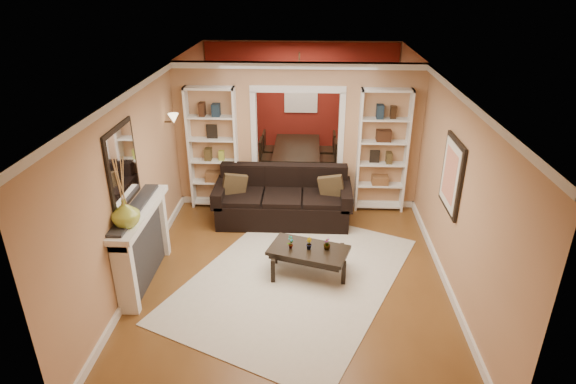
# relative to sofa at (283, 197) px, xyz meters

# --- Properties ---
(floor) EXTENTS (8.00, 8.00, 0.00)m
(floor) POSITION_rel_sofa_xyz_m (0.23, -0.45, -0.47)
(floor) COLOR brown
(floor) RESTS_ON ground
(ceiling) EXTENTS (8.00, 8.00, 0.00)m
(ceiling) POSITION_rel_sofa_xyz_m (0.23, -0.45, 2.23)
(ceiling) COLOR white
(ceiling) RESTS_ON ground
(wall_back) EXTENTS (8.00, 0.00, 8.00)m
(wall_back) POSITION_rel_sofa_xyz_m (0.23, 3.55, 0.88)
(wall_back) COLOR tan
(wall_back) RESTS_ON ground
(wall_front) EXTENTS (8.00, 0.00, 8.00)m
(wall_front) POSITION_rel_sofa_xyz_m (0.23, -4.45, 0.88)
(wall_front) COLOR tan
(wall_front) RESTS_ON ground
(wall_left) EXTENTS (0.00, 8.00, 8.00)m
(wall_left) POSITION_rel_sofa_xyz_m (-2.02, -0.45, 0.88)
(wall_left) COLOR tan
(wall_left) RESTS_ON ground
(wall_right) EXTENTS (0.00, 8.00, 8.00)m
(wall_right) POSITION_rel_sofa_xyz_m (2.48, -0.45, 0.88)
(wall_right) COLOR tan
(wall_right) RESTS_ON ground
(partition_wall) EXTENTS (4.50, 0.15, 2.70)m
(partition_wall) POSITION_rel_sofa_xyz_m (0.23, 0.75, 0.88)
(partition_wall) COLOR tan
(partition_wall) RESTS_ON floor
(red_back_panel) EXTENTS (4.44, 0.04, 2.64)m
(red_back_panel) POSITION_rel_sofa_xyz_m (0.23, 3.52, 0.85)
(red_back_panel) COLOR maroon
(red_back_panel) RESTS_ON floor
(dining_window) EXTENTS (0.78, 0.03, 0.98)m
(dining_window) POSITION_rel_sofa_xyz_m (0.23, 3.48, 1.08)
(dining_window) COLOR #8CA5CC
(dining_window) RESTS_ON wall_back
(area_rug) EXTENTS (4.00, 4.52, 0.01)m
(area_rug) POSITION_rel_sofa_xyz_m (0.27, -1.80, -0.47)
(area_rug) COLOR beige
(area_rug) RESTS_ON floor
(sofa) EXTENTS (2.42, 1.04, 0.94)m
(sofa) POSITION_rel_sofa_xyz_m (0.00, 0.00, 0.00)
(sofa) COLOR black
(sofa) RESTS_ON floor
(pillow_left) EXTENTS (0.43, 0.26, 0.41)m
(pillow_left) POSITION_rel_sofa_xyz_m (-0.86, -0.02, 0.20)
(pillow_left) COLOR #4F3D22
(pillow_left) RESTS_ON sofa
(pillow_right) EXTENTS (0.44, 0.19, 0.42)m
(pillow_right) POSITION_rel_sofa_xyz_m (0.86, -0.02, 0.20)
(pillow_right) COLOR #4F3D22
(pillow_right) RESTS_ON sofa
(coffee_table) EXTENTS (1.27, 0.92, 0.43)m
(coffee_table) POSITION_rel_sofa_xyz_m (0.48, -1.67, -0.26)
(coffee_table) COLOR black
(coffee_table) RESTS_ON floor
(plant_left) EXTENTS (0.12, 0.13, 0.21)m
(plant_left) POSITION_rel_sofa_xyz_m (0.21, -1.67, 0.06)
(plant_left) COLOR #336626
(plant_left) RESTS_ON coffee_table
(plant_center) EXTENTS (0.11, 0.12, 0.18)m
(plant_center) POSITION_rel_sofa_xyz_m (0.48, -1.67, 0.05)
(plant_center) COLOR #336626
(plant_center) RESTS_ON coffee_table
(plant_right) EXTENTS (0.10, 0.10, 0.18)m
(plant_right) POSITION_rel_sofa_xyz_m (0.74, -1.67, 0.05)
(plant_right) COLOR #336626
(plant_right) RESTS_ON coffee_table
(bookshelf_left) EXTENTS (0.90, 0.30, 2.30)m
(bookshelf_left) POSITION_rel_sofa_xyz_m (-1.32, 0.58, 0.68)
(bookshelf_left) COLOR white
(bookshelf_left) RESTS_ON floor
(bookshelf_right) EXTENTS (0.90, 0.30, 2.30)m
(bookshelf_right) POSITION_rel_sofa_xyz_m (1.78, 0.58, 0.68)
(bookshelf_right) COLOR white
(bookshelf_right) RESTS_ON floor
(fireplace) EXTENTS (0.32, 1.70, 1.16)m
(fireplace) POSITION_rel_sofa_xyz_m (-1.86, -1.95, 0.11)
(fireplace) COLOR white
(fireplace) RESTS_ON floor
(vase) EXTENTS (0.44, 0.44, 0.37)m
(vase) POSITION_rel_sofa_xyz_m (-1.86, -2.41, 0.87)
(vase) COLOR #9AAE38
(vase) RESTS_ON fireplace
(mirror) EXTENTS (0.03, 0.95, 1.10)m
(mirror) POSITION_rel_sofa_xyz_m (-2.00, -1.95, 1.33)
(mirror) COLOR silver
(mirror) RESTS_ON wall_left
(wall_sconce) EXTENTS (0.18, 0.18, 0.22)m
(wall_sconce) POSITION_rel_sofa_xyz_m (-1.92, 0.10, 1.36)
(wall_sconce) COLOR #FFE0A5
(wall_sconce) RESTS_ON wall_left
(framed_art) EXTENTS (0.04, 0.85, 1.05)m
(framed_art) POSITION_rel_sofa_xyz_m (2.44, -1.45, 1.08)
(framed_art) COLOR black
(framed_art) RESTS_ON wall_right
(dining_table) EXTENTS (1.79, 1.00, 0.63)m
(dining_table) POSITION_rel_sofa_xyz_m (0.21, 2.25, -0.16)
(dining_table) COLOR black
(dining_table) RESTS_ON floor
(dining_chair_nw) EXTENTS (0.58, 0.58, 0.91)m
(dining_chair_nw) POSITION_rel_sofa_xyz_m (-0.34, 1.95, -0.02)
(dining_chair_nw) COLOR black
(dining_chair_nw) RESTS_ON floor
(dining_chair_ne) EXTENTS (0.59, 0.59, 0.90)m
(dining_chair_ne) POSITION_rel_sofa_xyz_m (0.76, 1.95, -0.02)
(dining_chair_ne) COLOR black
(dining_chair_ne) RESTS_ON floor
(dining_chair_sw) EXTENTS (0.55, 0.55, 0.88)m
(dining_chair_sw) POSITION_rel_sofa_xyz_m (-0.34, 2.55, -0.03)
(dining_chair_sw) COLOR black
(dining_chair_sw) RESTS_ON floor
(dining_chair_se) EXTENTS (0.56, 0.56, 0.89)m
(dining_chair_se) POSITION_rel_sofa_xyz_m (0.76, 2.55, -0.03)
(dining_chair_se) COLOR black
(dining_chair_se) RESTS_ON floor
(chandelier) EXTENTS (0.50, 0.50, 0.30)m
(chandelier) POSITION_rel_sofa_xyz_m (0.23, 2.25, 1.55)
(chandelier) COLOR #372719
(chandelier) RESTS_ON ceiling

